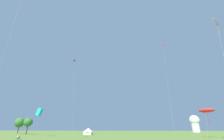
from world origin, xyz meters
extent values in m
ellipsoid|color=red|center=(25.00, 42.62, 6.87)|extent=(4.06, 4.12, 1.56)
cylinder|color=maroon|center=(25.00, 42.62, 4.81)|extent=(0.09, 0.09, 2.54)
cylinder|color=#B2B2B7|center=(23.79, 41.38, 3.43)|extent=(2.43, 2.50, 6.87)
cylinder|color=#B2B2B7|center=(-17.97, 19.54, 15.58)|extent=(0.98, 1.85, 31.17)
cube|color=#1EB7CC|center=(-25.01, 45.75, 7.29)|extent=(1.92, 1.31, 2.64)
cylinder|color=#B2B2B7|center=(-24.45, 44.85, 3.64)|extent=(1.14, 1.83, 7.29)
cube|color=red|center=(15.44, 41.35, 27.23)|extent=(0.89, 1.33, 1.49)
cylinder|color=#B2B2B7|center=(15.07, 40.36, 13.61)|extent=(0.75, 1.99, 27.23)
cube|color=orange|center=(22.13, 24.81, 22.66)|extent=(1.71, 1.78, 2.29)
cylinder|color=#A75C11|center=(22.13, 24.81, 20.75)|extent=(0.07, 0.07, 2.61)
ellipsoid|color=purple|center=(-15.26, 46.53, 25.55)|extent=(1.43, 2.18, 0.74)
cylinder|color=#63238B|center=(-15.26, 46.53, 23.94)|extent=(0.05, 0.05, 2.44)
cylinder|color=#B2B2B7|center=(-14.21, 45.82, 12.77)|extent=(2.12, 1.43, 25.55)
sphere|color=#9E7051|center=(-4.22, 8.31, 1.62)|extent=(0.22, 0.22, 0.22)
cube|color=white|center=(-12.33, 61.00, 0.57)|extent=(3.03, 3.03, 1.14)
cone|color=white|center=(-12.33, 61.00, 1.80)|extent=(3.79, 3.79, 1.33)
cylinder|color=white|center=(48.07, 109.74, 3.00)|extent=(4.80, 4.80, 6.00)
sphere|color=white|center=(48.07, 109.74, 7.60)|extent=(6.40, 6.40, 6.40)
cylinder|color=brown|center=(-51.63, 74.47, 1.74)|extent=(0.44, 0.44, 3.49)
sphere|color=#33702D|center=(-51.63, 74.47, 5.16)|extent=(4.77, 4.77, 4.77)
cylinder|color=brown|center=(-38.14, 60.93, 1.76)|extent=(0.44, 0.44, 3.51)
sphere|color=#33702D|center=(-38.14, 60.93, 4.75)|extent=(3.52, 3.52, 3.52)
camera|label=1|loc=(3.39, -2.51, 2.16)|focal=24.38mm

